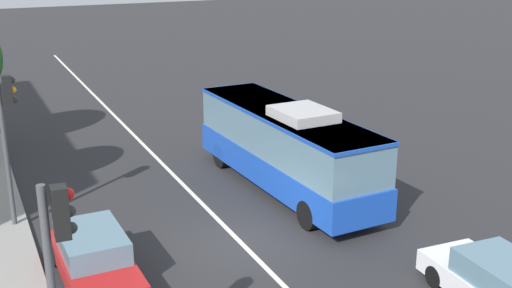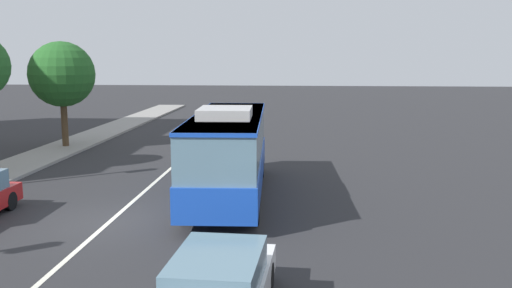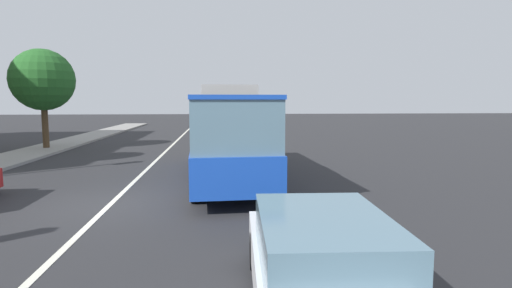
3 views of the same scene
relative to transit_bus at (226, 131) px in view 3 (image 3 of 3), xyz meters
name	(u,v)px [view 3 (image 3 of 3)]	position (x,y,z in m)	size (l,w,h in m)	color
ground_plane	(110,205)	(-3.46, 3.38, -1.81)	(160.00, 160.00, 0.00)	#28282B
lane_centre_line	(110,205)	(-3.46, 3.38, -1.80)	(76.00, 0.16, 0.01)	silver
transit_bus	(226,131)	(0.00, 0.00, 0.00)	(10.10, 2.94, 3.46)	#1947B7
sedan_white	(320,265)	(-9.78, -1.08, -1.09)	(4.58, 2.02, 1.46)	white
street_tree_kerbside_right	(43,80)	(10.13, 10.69, 2.38)	(3.66, 3.66, 6.04)	#4C3823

